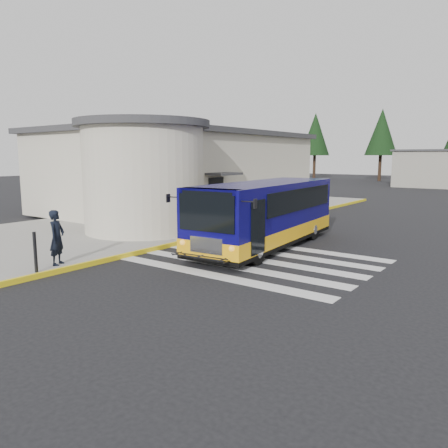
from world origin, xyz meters
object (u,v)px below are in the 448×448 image
Objects in this scene: transit_bus at (266,216)px; pedestrian_b at (158,219)px; pedestrian_a at (57,238)px; bollard at (35,252)px.

pedestrian_b is at bearing -165.75° from transit_bus.
pedestrian_a is 0.97m from bollard.
pedestrian_b is (-4.24, -1.48, -0.28)m from transit_bus.
pedestrian_a is 5.25m from pedestrian_b.
transit_bus reaches higher than bollard.
pedestrian_a is (-3.34, -6.64, -0.19)m from transit_bus.
bollard is at bearing 15.63° from pedestrian_b.
bollard is at bearing 169.94° from pedestrian_a.
pedestrian_b is at bearing 101.28° from bollard.
transit_bus is at bearing 113.51° from pedestrian_b.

